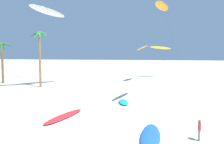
# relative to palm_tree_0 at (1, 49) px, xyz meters

# --- Properties ---
(palm_tree_0) EXTENTS (5.46, 5.05, 8.36)m
(palm_tree_0) POSITION_rel_palm_tree_0_xyz_m (0.00, 0.00, 0.00)
(palm_tree_0) COLOR brown
(palm_tree_0) RESTS_ON ground
(palm_tree_1) EXTENTS (3.80, 3.31, 10.11)m
(palm_tree_1) POSITION_rel_palm_tree_0_xyz_m (9.71, -3.82, 1.40)
(palm_tree_1) COLOR olive
(palm_tree_1) RESTS_ON ground
(flying_kite_0) EXTENTS (5.68, 6.52, 7.85)m
(flying_kite_0) POSITION_rel_palm_tree_0_xyz_m (32.17, 14.10, 0.37)
(flying_kite_0) COLOR yellow
(flying_kite_0) RESTS_ON ground
(flying_kite_2) EXTENTS (4.44, 7.43, 14.56)m
(flying_kite_2) POSITION_rel_palm_tree_0_xyz_m (11.53, -4.01, 6.63)
(flying_kite_2) COLOR white
(flying_kite_2) RESTS_ON ground
(flying_kite_3) EXTENTS (5.09, 6.82, 12.41)m
(flying_kite_3) POSITION_rel_palm_tree_0_xyz_m (30.50, -14.98, 5.17)
(flying_kite_3) COLOR orange
(flying_kite_3) RESTS_ON ground
(flying_kite_6) EXTENTS (3.43, 12.26, 8.07)m
(flying_kite_6) POSITION_rel_palm_tree_0_xyz_m (27.95, 6.81, 0.33)
(flying_kite_6) COLOR orange
(flying_kite_6) RESTS_ON ground
(grounded_kite_1) EXTENTS (1.81, 3.43, 0.34)m
(grounded_kite_1) POSITION_rel_palm_tree_0_xyz_m (25.86, -15.37, -6.68)
(grounded_kite_1) COLOR #19B2B7
(grounded_kite_1) RESTS_ON ground
(grounded_kite_2) EXTENTS (1.79, 6.20, 0.40)m
(grounded_kite_2) POSITION_rel_palm_tree_0_xyz_m (28.99, -27.47, -6.65)
(grounded_kite_2) COLOR blue
(grounded_kite_2) RESTS_ON ground
(grounded_kite_3) EXTENTS (2.81, 6.29, 0.30)m
(grounded_kite_3) POSITION_rel_palm_tree_0_xyz_m (20.52, -22.70, -6.70)
(grounded_kite_3) COLOR red
(grounded_kite_3) RESTS_ON ground
(person_near_right) EXTENTS (0.24, 0.51, 1.62)m
(person_near_right) POSITION_rel_palm_tree_0_xyz_m (32.59, -27.39, -5.97)
(person_near_right) COLOR slate
(person_near_right) RESTS_ON ground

